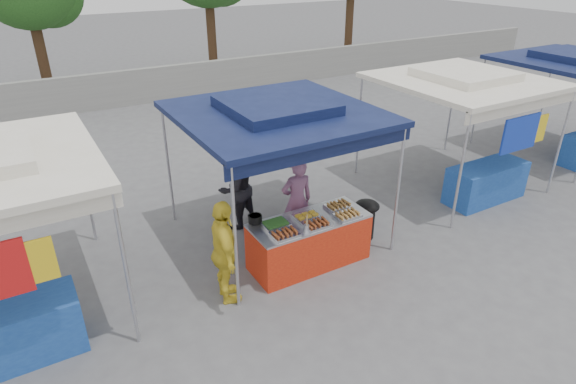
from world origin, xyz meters
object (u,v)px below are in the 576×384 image
wok_burner (366,216)px  helper_man (236,188)px  customer_person (225,253)px  vendor_woman (297,201)px  vendor_table (309,241)px  cooking_pot (255,219)px

wok_burner → helper_man: 2.47m
helper_man → customer_person: size_ratio=0.97×
vendor_woman → customer_person: (-1.78, -0.90, 0.03)m
vendor_table → customer_person: bearing=-173.7°
vendor_table → cooking_pot: size_ratio=9.04×
cooking_pot → customer_person: bearing=-145.2°
vendor_table → vendor_woman: bearing=74.8°
wok_burner → customer_person: bearing=-155.5°
vendor_woman → wok_burner: bearing=160.9°
cooking_pot → helper_man: helper_man is taller
cooking_pot → customer_person: size_ratio=0.13×
helper_man → customer_person: customer_person is taller
customer_person → cooking_pot: bearing=-44.8°
wok_burner → helper_man: bearing=157.1°
customer_person → helper_man: bearing=-18.6°
cooking_pot → wok_burner: 2.22m
vendor_table → wok_burner: 1.36m
vendor_woman → cooking_pot: bearing=26.7°
wok_burner → customer_person: 2.98m
vendor_woman → helper_man: 1.25m
vendor_woman → customer_person: bearing=33.7°
cooking_pot → customer_person: 0.95m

